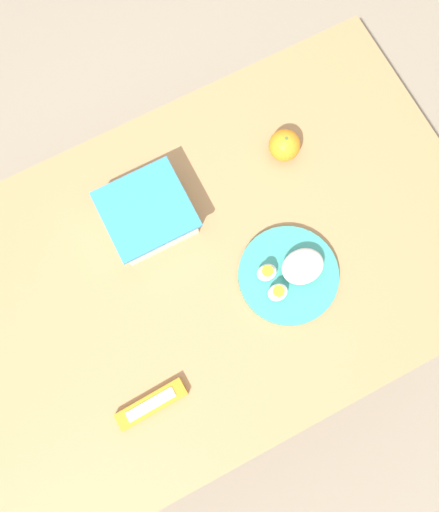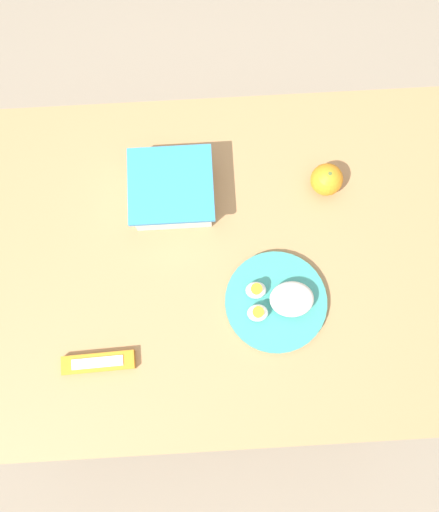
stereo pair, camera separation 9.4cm
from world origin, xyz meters
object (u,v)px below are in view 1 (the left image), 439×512
object	(u,v)px
orange_fruit	(284,145)
rice_plate	(290,274)
candy_bar	(151,404)
food_container	(148,215)

from	to	relation	value
orange_fruit	rice_plate	distance (m)	0.28
orange_fruit	rice_plate	size ratio (longest dim) A/B	0.33
rice_plate	candy_bar	bearing A→B (deg)	-164.59
orange_fruit	candy_bar	xyz separation A→B (m)	(-0.50, -0.36, -0.03)
food_container	orange_fruit	distance (m)	0.33
food_container	candy_bar	xyz separation A→B (m)	(-0.16, -0.35, -0.02)
candy_bar	food_container	bearing A→B (deg)	64.93
food_container	rice_plate	distance (m)	0.33
orange_fruit	candy_bar	world-z (taller)	orange_fruit
candy_bar	rice_plate	bearing A→B (deg)	15.41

